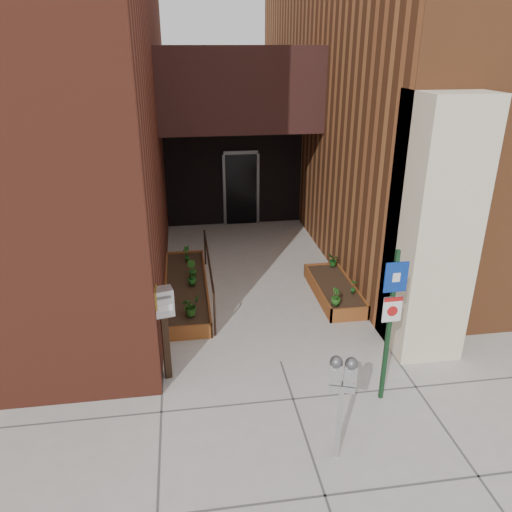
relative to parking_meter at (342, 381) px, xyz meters
name	(u,v)px	position (x,y,z in m)	size (l,w,h in m)	color
ground	(281,361)	(-0.32, 2.20, -1.20)	(80.00, 80.00, 0.00)	#9E9991
architecture	(226,46)	(-0.51, 9.09, 3.78)	(20.00, 14.60, 10.00)	maroon
planter_left	(186,290)	(-1.87, 4.90, -1.07)	(0.90, 3.60, 0.30)	brown
planter_right	(334,291)	(1.28, 4.40, -1.07)	(0.80, 2.20, 0.30)	brown
handrail	(209,264)	(-1.37, 4.85, -0.46)	(0.04, 3.34, 0.90)	black
parking_meter	(342,381)	(0.00, 0.00, 0.00)	(0.36, 0.22, 1.55)	#A3A3A5
sign_post	(391,312)	(1.02, 1.03, 0.32)	(0.34, 0.09, 2.47)	#13361C
payment_dropbox	(164,315)	(-2.22, 2.06, -0.04)	(0.36, 0.30, 1.61)	black
shrub_left_a	(190,305)	(-1.80, 3.52, -0.71)	(0.35, 0.35, 0.39)	#215016
shrub_left_b	(192,269)	(-1.73, 5.15, -0.71)	(0.22, 0.22, 0.39)	#215217
shrub_left_c	(192,277)	(-1.74, 4.81, -0.73)	(0.19, 0.19, 0.35)	#194F16
shrub_left_d	(187,253)	(-1.82, 6.09, -0.71)	(0.20, 0.20, 0.38)	#1C631C
shrub_right_a	(336,297)	(1.03, 3.50, -0.72)	(0.20, 0.20, 0.35)	#215117
shrub_right_b	(354,286)	(1.53, 3.92, -0.75)	(0.16, 0.16, 0.31)	#1B6020
shrub_right_c	(333,260)	(1.51, 5.30, -0.75)	(0.26, 0.26, 0.29)	#174F16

